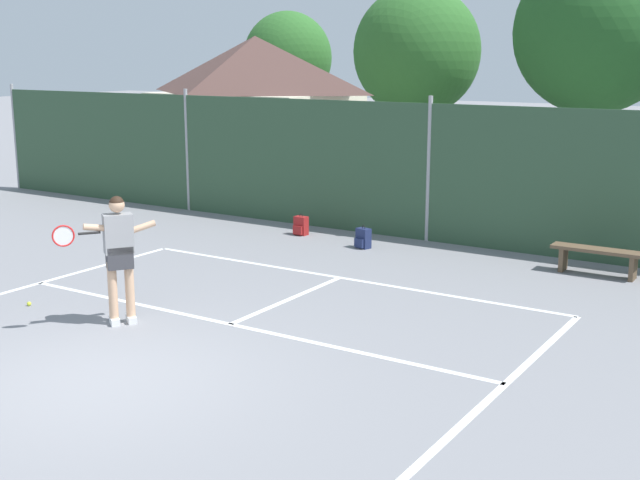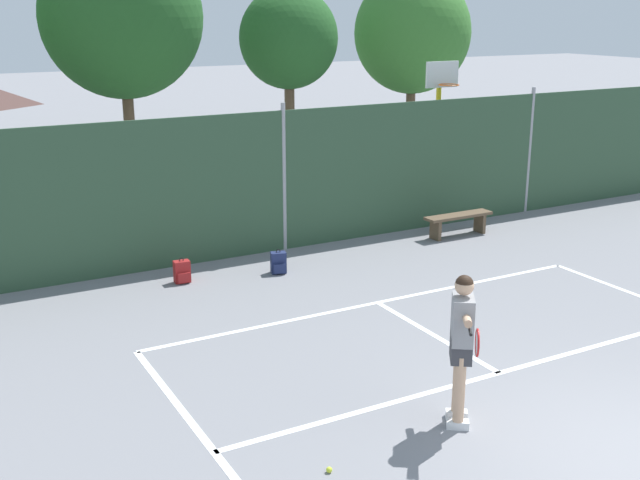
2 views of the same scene
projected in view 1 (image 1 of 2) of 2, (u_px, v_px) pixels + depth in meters
ground_plane at (100, 380)px, 9.80m from camera, size 120.00×120.00×0.00m
court_markings at (139, 363)px, 10.34m from camera, size 8.30×11.10×0.01m
chainlink_fence at (429, 173)px, 16.90m from camera, size 26.09×0.09×2.97m
clubhouse_building at (256, 108)px, 24.35m from camera, size 5.62×4.41×4.31m
treeline_backdrop at (614, 47)px, 25.55m from camera, size 26.91×4.61×7.04m
tennis_player at (118, 248)px, 11.65m from camera, size 0.78×1.27×1.85m
tennis_ball at (29, 304)px, 12.71m from camera, size 0.07×0.07×0.07m
backpack_red at (301, 226)px, 17.70m from camera, size 0.29×0.26×0.46m
backpack_navy at (363, 239)px, 16.49m from camera, size 0.32×0.30×0.46m
courtside_bench at (598, 255)px, 14.42m from camera, size 1.60×0.36×0.48m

